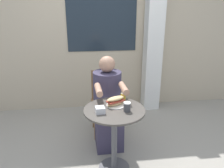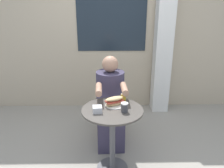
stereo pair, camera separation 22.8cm
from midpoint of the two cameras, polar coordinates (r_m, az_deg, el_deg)
name	(u,v)px [view 1 (the left image)]	position (r m, az deg, el deg)	size (l,w,h in m)	color
ground_plane	(114,168)	(2.59, -2.15, -21.21)	(8.00, 8.00, 0.00)	gray
storefront_wall	(100,26)	(3.66, -4.90, 14.95)	(8.00, 0.09, 2.80)	#B7A88E
lattice_pillar	(153,39)	(3.63, 8.98, 11.54)	(0.26, 0.26, 2.40)	silver
cafe_table	(114,127)	(2.28, -2.32, -11.19)	(0.62, 0.62, 0.72)	#47423D
diner_chair	(105,96)	(3.03, -4.05, -3.15)	(0.39, 0.39, 0.87)	brown
seated_diner	(108,108)	(2.73, -3.51, -6.40)	(0.36, 0.62, 1.15)	#38334C
sandwich_on_plate	(116,102)	(2.24, -1.96, -4.68)	(0.22, 0.19, 0.10)	white
drink_cup	(127,107)	(2.12, 0.88, -6.03)	(0.07, 0.07, 0.09)	#424247
napkin_box	(100,110)	(2.11, -6.25, -6.82)	(0.10, 0.10, 0.06)	silver
condiment_bottle	(123,96)	(2.34, 0.18, -3.29)	(0.06, 0.06, 0.11)	gold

